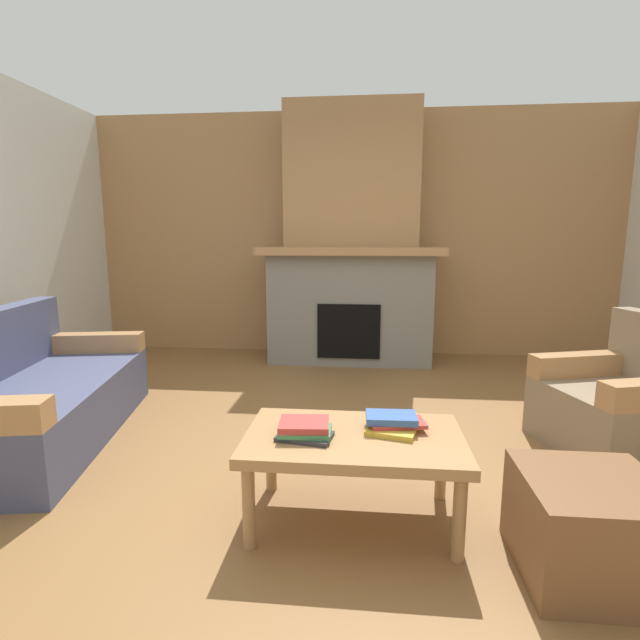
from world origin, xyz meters
TOP-DOWN VIEW (x-y plane):
  - ground at (0.00, 0.00)m, footprint 9.00×9.00m
  - wall_back_wood_panel at (0.00, 3.00)m, footprint 6.00×0.12m
  - fireplace at (0.00, 2.62)m, footprint 1.90×0.82m
  - couch at (-1.98, 0.26)m, footprint 1.16×1.93m
  - armchair at (1.78, 0.48)m, footprint 0.94×0.94m
  - coffee_table at (0.13, -0.45)m, footprint 1.00×0.60m
  - ottoman at (1.06, -0.72)m, footprint 0.52×0.52m
  - book_stack_near_edge at (-0.10, -0.50)m, footprint 0.26×0.22m
  - book_stack_center at (0.31, -0.39)m, footprint 0.29×0.24m

SIDE VIEW (x-z plane):
  - ground at x=0.00m, z-range 0.00..0.00m
  - ottoman at x=1.06m, z-range 0.00..0.40m
  - couch at x=-1.98m, z-range -0.14..0.71m
  - armchair at x=1.78m, z-range -0.13..0.72m
  - coffee_table at x=0.13m, z-range 0.16..0.59m
  - book_stack_near_edge at x=-0.10m, z-range 0.43..0.50m
  - book_stack_center at x=0.31m, z-range 0.43..0.50m
  - fireplace at x=0.00m, z-range -0.19..2.51m
  - wall_back_wood_panel at x=0.00m, z-range 0.00..2.70m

